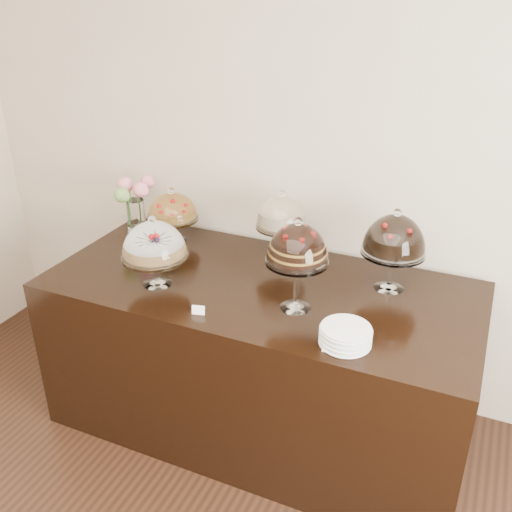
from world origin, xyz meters
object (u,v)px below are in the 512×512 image
at_px(flower_vase, 134,201).
at_px(plate_stack, 345,336).
at_px(display_counter, 260,356).
at_px(cake_stand_dark_choco, 395,238).
at_px(cake_stand_fruit_tart, 172,209).
at_px(cake_stand_sugar_sponge, 154,243).
at_px(cake_stand_choco_layer, 298,247).
at_px(cake_stand_cheesecake, 282,215).

bearing_deg(flower_vase, plate_stack, -23.37).
xyz_separation_m(display_counter, flower_vase, (-0.96, 0.31, 0.65)).
xyz_separation_m(cake_stand_dark_choco, cake_stand_fruit_tart, (-1.29, 0.06, -0.08)).
bearing_deg(cake_stand_dark_choco, cake_stand_sugar_sponge, -158.33).
height_order(display_counter, cake_stand_fruit_tart, cake_stand_fruit_tart).
bearing_deg(plate_stack, flower_vase, 156.63).
bearing_deg(cake_stand_fruit_tart, cake_stand_choco_layer, -24.85).
height_order(cake_stand_choco_layer, plate_stack, cake_stand_choco_layer).
bearing_deg(cake_stand_sugar_sponge, flower_vase, 132.66).
bearing_deg(display_counter, cake_stand_cheesecake, 90.69).
relative_size(cake_stand_choco_layer, cake_stand_dark_choco, 1.08).
relative_size(cake_stand_choco_layer, plate_stack, 2.12).
height_order(cake_stand_sugar_sponge, cake_stand_choco_layer, cake_stand_choco_layer).
bearing_deg(cake_stand_choco_layer, cake_stand_fruit_tart, 155.15).
bearing_deg(cake_stand_fruit_tart, flower_vase, 174.92).
height_order(display_counter, flower_vase, flower_vase).
distance_m(cake_stand_choco_layer, cake_stand_fruit_tart, 1.02).
distance_m(cake_stand_sugar_sponge, cake_stand_dark_choco, 1.17).
xyz_separation_m(cake_stand_sugar_sponge, flower_vase, (-0.48, 0.52, -0.03)).
xyz_separation_m(cake_stand_choco_layer, plate_stack, (0.30, -0.20, -0.27)).
height_order(cake_stand_fruit_tart, plate_stack, cake_stand_fruit_tart).
distance_m(cake_stand_sugar_sponge, flower_vase, 0.71).
relative_size(cake_stand_cheesecake, cake_stand_dark_choco, 0.95).
bearing_deg(cake_stand_fruit_tart, display_counter, -22.76).
height_order(cake_stand_sugar_sponge, flower_vase, cake_stand_sugar_sponge).
bearing_deg(cake_stand_choco_layer, cake_stand_sugar_sponge, -174.75).
distance_m(cake_stand_sugar_sponge, cake_stand_fruit_tart, 0.53).
bearing_deg(display_counter, cake_stand_dark_choco, 20.10).
relative_size(display_counter, plate_stack, 10.12).
bearing_deg(cake_stand_dark_choco, flower_vase, 176.87).
xyz_separation_m(cake_stand_choco_layer, cake_stand_cheesecake, (-0.25, 0.44, -0.05)).
bearing_deg(plate_stack, cake_stand_cheesecake, 130.44).
distance_m(cake_stand_sugar_sponge, cake_stand_choco_layer, 0.73).
bearing_deg(cake_stand_cheesecake, flower_vase, 179.54).
relative_size(cake_stand_sugar_sponge, flower_vase, 1.11).
height_order(cake_stand_choco_layer, cake_stand_cheesecake, cake_stand_choco_layer).
xyz_separation_m(cake_stand_cheesecake, flower_vase, (-0.95, 0.01, -0.07)).
relative_size(cake_stand_sugar_sponge, cake_stand_dark_choco, 0.87).
xyz_separation_m(cake_stand_sugar_sponge, cake_stand_choco_layer, (0.73, 0.07, 0.09)).
distance_m(cake_stand_fruit_tart, flower_vase, 0.28).
bearing_deg(flower_vase, cake_stand_cheesecake, -0.46).
bearing_deg(cake_stand_cheesecake, plate_stack, -49.56).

